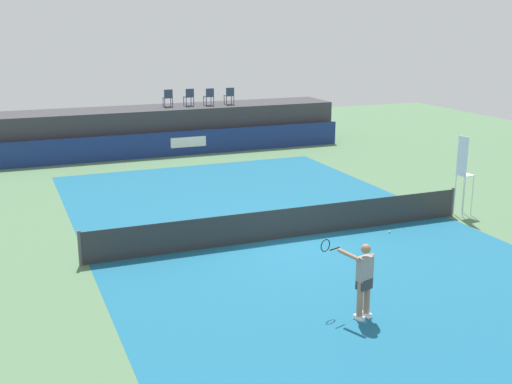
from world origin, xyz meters
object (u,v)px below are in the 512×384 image
object	(u,v)px
umpire_chair	(463,170)
tennis_player	(363,278)
spectator_chair_left	(189,96)
spectator_chair_center	(209,96)
tennis_ball	(389,232)
spectator_chair_right	(229,95)
net_post_near	(80,248)
net_post_far	(452,202)
spectator_chair_far_left	(168,97)

from	to	relation	value
umpire_chair	tennis_player	xyz separation A→B (m)	(-7.29, -5.67, -0.63)
spectator_chair_left	spectator_chair_center	size ratio (longest dim) A/B	1.00
umpire_chair	tennis_ball	bearing A→B (deg)	-167.41
tennis_ball	spectator_chair_right	bearing A→B (deg)	88.90
tennis_ball	net_post_near	bearing A→B (deg)	175.39
spectator_chair_center	tennis_player	world-z (taller)	spectator_chair_center
net_post_near	tennis_player	distance (m)	7.90
spectator_chair_left	net_post_far	size ratio (longest dim) A/B	0.89
spectator_chair_left	tennis_ball	size ratio (longest dim) A/B	13.06
umpire_chair	tennis_ball	size ratio (longest dim) A/B	40.59
spectator_chair_right	tennis_ball	distance (m)	16.02
umpire_chair	tennis_player	size ratio (longest dim) A/B	1.56
spectator_chair_far_left	net_post_far	world-z (taller)	spectator_chair_far_left
umpire_chair	spectator_chair_center	bearing A→B (deg)	105.33
umpire_chair	tennis_player	distance (m)	9.26
net_post_far	tennis_player	xyz separation A→B (m)	(-6.94, -5.69, 0.46)
spectator_chair_center	spectator_chair_far_left	bearing A→B (deg)	172.68
umpire_chair	tennis_player	world-z (taller)	umpire_chair
spectator_chair_left	tennis_player	world-z (taller)	spectator_chair_left
spectator_chair_far_left	tennis_ball	size ratio (longest dim) A/B	13.06
umpire_chair	tennis_ball	distance (m)	3.75
net_post_far	tennis_player	distance (m)	8.99
spectator_chair_far_left	spectator_chair_right	world-z (taller)	same
net_post_far	tennis_ball	world-z (taller)	net_post_far
umpire_chair	spectator_chair_right	bearing A→B (deg)	101.36
spectator_chair_right	tennis_player	xyz separation A→B (m)	(-4.27, -20.73, -1.73)
spectator_chair_right	net_post_near	distance (m)	18.04
spectator_chair_right	net_post_near	xyz separation A→B (m)	(-9.72, -15.04, -2.19)
spectator_chair_center	umpire_chair	size ratio (longest dim) A/B	0.32
umpire_chair	net_post_far	world-z (taller)	umpire_chair
tennis_player	tennis_ball	xyz separation A→B (m)	(3.96, 4.93, -0.92)
spectator_chair_right	tennis_ball	world-z (taller)	spectator_chair_right
umpire_chair	net_post_far	xyz separation A→B (m)	(-0.35, 0.02, -1.09)
spectator_chair_right	net_post_near	size ratio (longest dim) A/B	0.89
spectator_chair_far_left	tennis_player	xyz separation A→B (m)	(-1.04, -21.03, -1.73)
tennis_player	tennis_ball	distance (m)	6.39
spectator_chair_right	spectator_chair_far_left	bearing A→B (deg)	174.73
spectator_chair_far_left	tennis_ball	xyz separation A→B (m)	(2.93, -16.10, -2.66)
spectator_chair_center	tennis_ball	xyz separation A→B (m)	(0.81, -15.83, -2.66)
spectator_chair_right	tennis_ball	bearing A→B (deg)	-91.10
spectator_chair_left	umpire_chair	size ratio (longest dim) A/B	0.32
tennis_player	net_post_near	bearing A→B (deg)	133.79
spectator_chair_far_left	umpire_chair	world-z (taller)	spectator_chair_far_left
net_post_far	tennis_ball	xyz separation A→B (m)	(-2.98, -0.76, -0.46)
spectator_chair_center	spectator_chair_right	xyz separation A→B (m)	(1.11, -0.03, 0.00)
net_post_near	net_post_far	world-z (taller)	same
spectator_chair_center	spectator_chair_right	bearing A→B (deg)	-1.31
net_post_far	umpire_chair	bearing A→B (deg)	-2.52
spectator_chair_right	umpire_chair	world-z (taller)	spectator_chair_right
net_post_far	tennis_player	size ratio (longest dim) A/B	0.56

